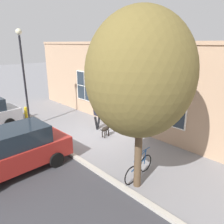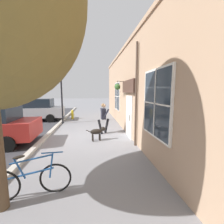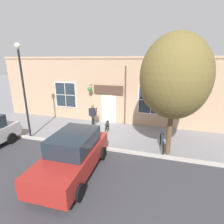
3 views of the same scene
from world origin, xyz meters
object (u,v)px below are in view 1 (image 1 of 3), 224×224
parked_car_mid_block (14,150)px  street_lamp (23,66)px  fire_hydrant (26,112)px  dog_on_leash (106,129)px  leaning_bicycle (139,168)px  pedestrian_walking (97,112)px  street_tree_by_curb (140,79)px

parked_car_mid_block → street_lamp: (-2.41, -4.31, 2.66)m
parked_car_mid_block → fire_hydrant: bearing=-115.8°
dog_on_leash → parked_car_mid_block: size_ratio=0.22×
leaning_bicycle → street_lamp: 8.52m
pedestrian_walking → fire_hydrant: 5.30m
pedestrian_walking → street_lamp: street_lamp is taller
parked_car_mid_block → fire_hydrant: 6.67m
pedestrian_walking → fire_hydrant: (2.26, -4.75, -0.60)m
street_tree_by_curb → leaning_bicycle: 3.39m
dog_on_leash → pedestrian_walking: bearing=-107.8°
fire_hydrant → parked_car_mid_block: bearing=64.2°
street_tree_by_curb → leaning_bicycle: bearing=-151.0°
pedestrian_walking → street_tree_by_curb: (2.37, 5.01, 2.75)m
parked_car_mid_block → street_tree_by_curb: bearing=126.4°
dog_on_leash → parked_car_mid_block: 4.80m
dog_on_leash → leaning_bicycle: bearing=66.1°
dog_on_leash → street_tree_by_curb: size_ratio=0.16×
pedestrian_walking → leaning_bicycle: 5.23m
parked_car_mid_block → fire_hydrant: parked_car_mid_block is taller
street_tree_by_curb → fire_hydrant: (-0.11, -9.76, -3.35)m
leaning_bicycle → parked_car_mid_block: bearing=-48.3°
dog_on_leash → street_tree_by_curb: 5.44m
street_tree_by_curb → street_lamp: 8.10m
pedestrian_walking → dog_on_leash: bearing=72.2°
dog_on_leash → street_tree_by_curb: (1.99, 3.83, 3.30)m
pedestrian_walking → parked_car_mid_block: parked_car_mid_block is taller
dog_on_leash → street_lamp: (2.36, -4.26, 3.11)m
street_tree_by_curb → parked_car_mid_block: size_ratio=1.34×
parked_car_mid_block → street_lamp: street_lamp is taller
pedestrian_walking → street_lamp: 4.85m
dog_on_leash → street_lamp: bearing=-61.0°
parked_car_mid_block → fire_hydrant: size_ratio=5.65×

